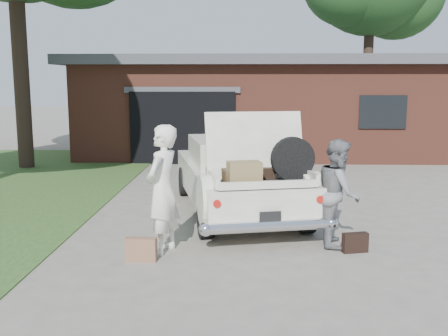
{
  "coord_description": "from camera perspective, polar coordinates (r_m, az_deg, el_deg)",
  "views": [
    {
      "loc": [
        0.28,
        -7.84,
        2.5
      ],
      "look_at": [
        0.0,
        0.6,
        1.1
      ],
      "focal_mm": 42.0,
      "sensor_mm": 36.0,
      "label": 1
    }
  ],
  "objects": [
    {
      "name": "woman_right",
      "position": [
        8.2,
        12.33,
        -2.62
      ],
      "size": [
        0.7,
        0.86,
        1.64
      ],
      "primitive_type": "imported",
      "rotation": [
        0.0,
        0.0,
        1.47
      ],
      "color": "gray",
      "rests_on": "ground"
    },
    {
      "name": "suitcase_left",
      "position": [
        7.53,
        -9.02,
        -8.75
      ],
      "size": [
        0.44,
        0.16,
        0.34
      ],
      "primitive_type": "cube",
      "rotation": [
        0.0,
        0.0,
        -0.05
      ],
      "color": "#906249",
      "rests_on": "ground"
    },
    {
      "name": "woman_left",
      "position": [
        7.68,
        -6.72,
        -2.34
      ],
      "size": [
        0.64,
        0.8,
        1.89
      ],
      "primitive_type": "imported",
      "rotation": [
        0.0,
        0.0,
        -1.89
      ],
      "color": "white",
      "rests_on": "ground"
    },
    {
      "name": "suitcase_right",
      "position": [
        8.04,
        14.08,
        -7.89
      ],
      "size": [
        0.4,
        0.21,
        0.29
      ],
      "primitive_type": "cube",
      "rotation": [
        0.0,
        0.0,
        0.24
      ],
      "color": "black",
      "rests_on": "ground"
    },
    {
      "name": "ground",
      "position": [
        8.24,
        -0.14,
        -8.26
      ],
      "size": [
        90.0,
        90.0,
        0.0
      ],
      "primitive_type": "plane",
      "color": "gray",
      "rests_on": "ground"
    },
    {
      "name": "house",
      "position": [
        19.35,
        4.0,
        6.92
      ],
      "size": [
        12.8,
        7.8,
        3.3
      ],
      "color": "brown",
      "rests_on": "ground"
    },
    {
      "name": "sedan",
      "position": [
        10.03,
        1.45,
        -0.78
      ],
      "size": [
        2.88,
        5.22,
        2.01
      ],
      "rotation": [
        0.0,
        0.0,
        0.21
      ],
      "color": "white",
      "rests_on": "ground"
    }
  ]
}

